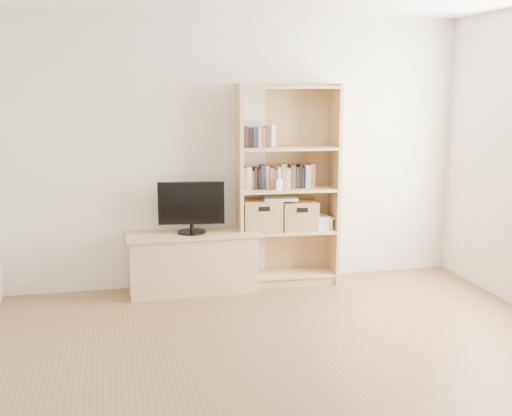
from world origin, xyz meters
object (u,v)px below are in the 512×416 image
object	(u,v)px
bookshelf	(288,186)
baby_monitor	(279,185)
television	(191,208)
basket_left	(261,215)
basket_right	(299,215)
laptop	(281,198)
tv_stand	(192,263)

from	to	relation	value
bookshelf	baby_monitor	bearing A→B (deg)	-135.00
television	baby_monitor	xyz separation A→B (m)	(0.83, -0.05, 0.20)
bookshelf	basket_left	bearing A→B (deg)	-178.81
basket_right	laptop	bearing A→B (deg)	-175.71
bookshelf	baby_monitor	xyz separation A→B (m)	(-0.12, -0.10, 0.03)
tv_stand	basket_right	size ratio (longest dim) A/B	3.50
tv_stand	television	size ratio (longest dim) A/B	1.91
bookshelf	laptop	bearing A→B (deg)	-170.27
tv_stand	baby_monitor	size ratio (longest dim) A/B	11.18
bookshelf	basket_right	bearing A→B (deg)	-2.60
television	basket_right	bearing A→B (deg)	10.07
tv_stand	basket_right	bearing A→B (deg)	1.12
tv_stand	bookshelf	size ratio (longest dim) A/B	0.61
television	baby_monitor	distance (m)	0.86
baby_monitor	basket_right	bearing A→B (deg)	13.78
baby_monitor	basket_right	distance (m)	0.41
laptop	basket_right	bearing A→B (deg)	9.01
television	laptop	bearing A→B (deg)	10.83
basket_left	laptop	bearing A→B (deg)	-3.27
basket_right	television	bearing A→B (deg)	-172.20
tv_stand	basket_right	distance (m)	1.15
tv_stand	laptop	world-z (taller)	laptop
bookshelf	basket_right	size ratio (longest dim) A/B	5.77
basket_right	laptop	distance (m)	0.26
television	laptop	xyz separation A→B (m)	(0.88, 0.04, 0.05)
laptop	television	bearing A→B (deg)	-166.72
basket_right	bookshelf	bearing A→B (deg)	179.67
baby_monitor	basket_left	bearing A→B (deg)	135.28
tv_stand	baby_monitor	bearing A→B (deg)	-4.42
tv_stand	television	xyz separation A→B (m)	(-0.00, 0.00, 0.54)
television	basket_right	distance (m)	1.08
tv_stand	bookshelf	bearing A→B (deg)	2.14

